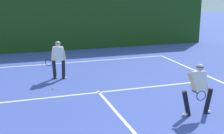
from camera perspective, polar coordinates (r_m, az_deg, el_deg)
name	(u,v)px	position (r m, az deg, el deg)	size (l,w,h in m)	color
court_line_baseline_far	(73,62)	(15.87, -7.32, 0.87)	(10.12, 0.10, 0.01)	white
court_line_service	(99,92)	(11.22, -2.44, -4.72)	(8.25, 0.10, 0.01)	white
court_line_centre	(129,127)	(8.55, 3.20, -11.02)	(0.10, 6.40, 0.01)	white
player_near	(199,87)	(9.36, 15.76, -3.68)	(1.03, 0.85, 1.56)	black
player_far	(58,58)	(12.86, -9.95, 1.58)	(0.93, 0.85, 1.59)	black
tennis_ball	(53,88)	(11.75, -10.90, -3.94)	(0.07, 0.07, 0.07)	#D1E033
back_fence_windscreen	(61,22)	(18.80, -9.45, 8.32)	(19.29, 0.12, 3.52)	#1B3F14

